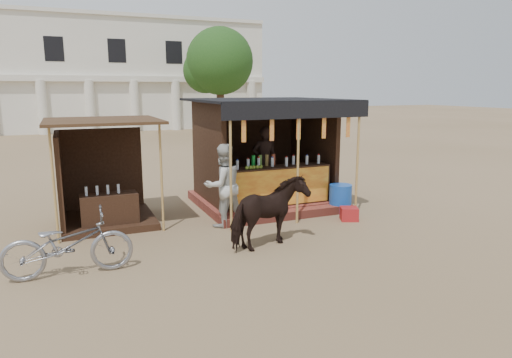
{
  "coord_description": "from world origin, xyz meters",
  "views": [
    {
      "loc": [
        -3.78,
        -7.39,
        3.04
      ],
      "look_at": [
        0.0,
        1.6,
        1.1
      ],
      "focal_mm": 32.0,
      "sensor_mm": 36.0,
      "label": 1
    }
  ],
  "objects": [
    {
      "name": "ground",
      "position": [
        0.0,
        0.0,
        0.0
      ],
      "size": [
        120.0,
        120.0,
        0.0
      ],
      "primitive_type": "plane",
      "color": "#846B4C",
      "rests_on": "ground"
    },
    {
      "name": "cow",
      "position": [
        -0.26,
        0.32,
        0.69
      ],
      "size": [
        1.78,
        1.23,
        1.37
      ],
      "primitive_type": "imported",
      "rotation": [
        0.0,
        0.0,
        1.9
      ],
      "color": "black",
      "rests_on": "ground"
    },
    {
      "name": "red_crate",
      "position": [
        2.23,
        1.27,
        0.15
      ],
      "size": [
        0.51,
        0.49,
        0.31
      ],
      "primitive_type": "cube",
      "rotation": [
        0.0,
        0.0,
        -0.42
      ],
      "color": "maroon",
      "rests_on": "ground"
    },
    {
      "name": "bystander",
      "position": [
        -0.62,
        2.0,
        0.93
      ],
      "size": [
        1.01,
        0.85,
        1.85
      ],
      "primitive_type": "imported",
      "rotation": [
        0.0,
        0.0,
        3.32
      ],
      "color": "#B8B9B3",
      "rests_on": "ground"
    },
    {
      "name": "background_building",
      "position": [
        -2.0,
        29.94,
        3.98
      ],
      "size": [
        26.0,
        7.45,
        8.18
      ],
      "color": "silver",
      "rests_on": "ground"
    },
    {
      "name": "main_stall",
      "position": [
        1.01,
        3.36,
        1.03
      ],
      "size": [
        3.6,
        3.61,
        2.78
      ],
      "color": "#973E31",
      "rests_on": "ground"
    },
    {
      "name": "cooler",
      "position": [
        2.6,
        2.6,
        0.23
      ],
      "size": [
        0.73,
        0.59,
        0.46
      ],
      "color": "#176A37",
      "rests_on": "ground"
    },
    {
      "name": "motorbike",
      "position": [
        -3.87,
        0.36,
        0.54
      ],
      "size": [
        2.07,
        0.77,
        1.08
      ],
      "primitive_type": "imported",
      "rotation": [
        0.0,
        0.0,
        1.55
      ],
      "color": "gray",
      "rests_on": "ground"
    },
    {
      "name": "blue_barrel",
      "position": [
        2.46,
        2.0,
        0.35
      ],
      "size": [
        0.73,
        0.73,
        0.69
      ],
      "primitive_type": "cylinder",
      "rotation": [
        0.0,
        0.0,
        -0.39
      ],
      "color": "#1648A9",
      "rests_on": "ground"
    },
    {
      "name": "secondary_stall",
      "position": [
        -3.17,
        3.24,
        0.85
      ],
      "size": [
        2.4,
        2.4,
        2.38
      ],
      "color": "#362013",
      "rests_on": "ground"
    },
    {
      "name": "tree",
      "position": [
        5.81,
        22.14,
        4.63
      ],
      "size": [
        4.5,
        4.4,
        7.0
      ],
      "color": "#382314",
      "rests_on": "ground"
    }
  ]
}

